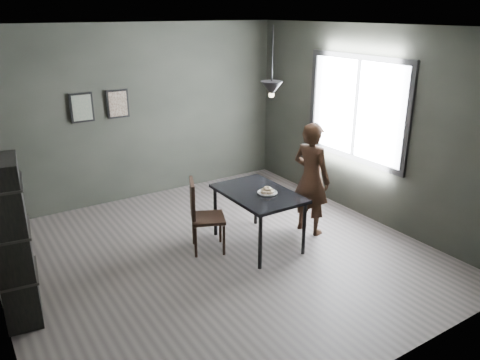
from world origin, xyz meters
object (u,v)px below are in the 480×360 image
white_plate (267,193)px  woman (311,179)px  shelf_unit (12,243)px  cafe_table (258,198)px  pendant_lamp (272,88)px  wood_chair (201,211)px

white_plate → woman: 0.77m
white_plate → shelf_unit: 2.99m
cafe_table → pendant_lamp: bearing=21.8°
cafe_table → shelf_unit: bearing=-179.5°
white_plate → shelf_unit: (-2.99, 0.08, 0.09)m
woman → wood_chair: size_ratio=1.63×
woman → pendant_lamp: bearing=61.1°
wood_chair → shelf_unit: (-2.21, -0.28, 0.30)m
cafe_table → white_plate: size_ratio=5.22×
white_plate → shelf_unit: size_ratio=0.14×
white_plate → wood_chair: 0.88m
woman → pendant_lamp: pendant_lamp is taller
white_plate → wood_chair: wood_chair is taller
wood_chair → cafe_table: bearing=3.3°
white_plate → pendant_lamp: 1.32m
woman → pendant_lamp: (-0.59, 0.16, 1.26)m
woman → pendant_lamp: size_ratio=1.82×
shelf_unit → pendant_lamp: (3.17, 0.13, 1.20)m
white_plate → cafe_table: bearing=123.5°
woman → wood_chair: (-1.55, 0.32, -0.24)m
cafe_table → pendant_lamp: pendant_lamp is taller
cafe_table → pendant_lamp: size_ratio=1.39×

